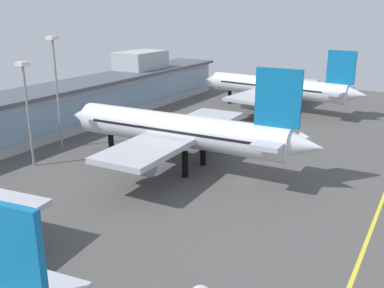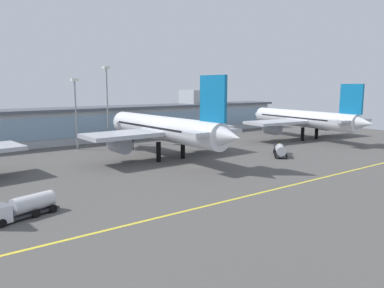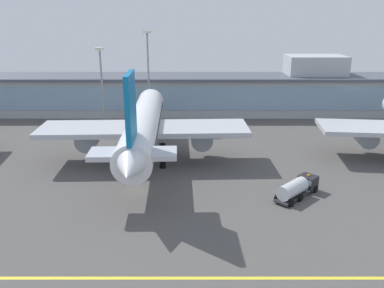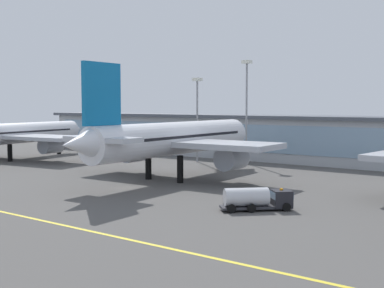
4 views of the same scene
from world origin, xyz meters
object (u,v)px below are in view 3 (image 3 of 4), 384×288
(baggage_tug_near, at_px, (299,187))
(apron_light_mast_west, at_px, (149,64))
(apron_light_mast_centre, at_px, (102,74))
(airliner_near_right, at_px, (145,126))

(baggage_tug_near, xyz_separation_m, apron_light_mast_west, (-27.37, 43.11, 13.71))
(apron_light_mast_centre, bearing_deg, apron_light_mast_west, 19.61)
(airliner_near_right, height_order, apron_light_mast_centre, airliner_near_right)
(baggage_tug_near, bearing_deg, airliner_near_right, 105.20)
(airliner_near_right, height_order, baggage_tug_near, airliner_near_right)
(baggage_tug_near, bearing_deg, apron_light_mast_west, 77.53)
(airliner_near_right, height_order, apron_light_mast_west, apron_light_mast_west)
(airliner_near_right, relative_size, apron_light_mast_west, 2.21)
(apron_light_mast_west, bearing_deg, apron_light_mast_centre, -160.39)
(airliner_near_right, distance_m, apron_light_mast_west, 29.65)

